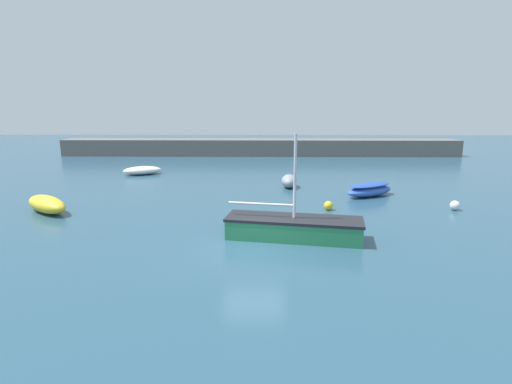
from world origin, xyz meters
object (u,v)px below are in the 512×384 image
(sailboat_short_mast, at_px, (294,228))
(mooring_buoy_yellow, at_px, (328,206))
(mooring_buoy_white, at_px, (455,205))
(rowboat_with_red_cover, at_px, (370,190))
(rowboat_blue_near, at_px, (47,204))
(dinghy_near_pier, at_px, (289,181))
(open_tender_yellow, at_px, (142,170))

(sailboat_short_mast, distance_m, mooring_buoy_yellow, 5.29)
(mooring_buoy_white, xyz_separation_m, mooring_buoy_yellow, (-6.99, -0.12, -0.01))
(rowboat_with_red_cover, height_order, mooring_buoy_white, rowboat_with_red_cover)
(rowboat_blue_near, height_order, mooring_buoy_yellow, rowboat_blue_near)
(dinghy_near_pier, xyz_separation_m, mooring_buoy_white, (8.79, -6.01, -0.18))
(dinghy_near_pier, relative_size, mooring_buoy_yellow, 4.15)
(sailboat_short_mast, bearing_deg, dinghy_near_pier, 97.35)
(mooring_buoy_white, bearing_deg, open_tender_yellow, 151.96)
(rowboat_with_red_cover, relative_size, open_tender_yellow, 1.08)
(rowboat_blue_near, bearing_deg, rowboat_with_red_cover, -127.80)
(open_tender_yellow, height_order, mooring_buoy_white, open_tender_yellow)
(sailboat_short_mast, distance_m, open_tender_yellow, 19.54)
(rowboat_blue_near, distance_m, mooring_buoy_yellow, 15.33)
(rowboat_with_red_cover, bearing_deg, dinghy_near_pier, 121.98)
(open_tender_yellow, bearing_deg, rowboat_with_red_cover, 133.80)
(dinghy_near_pier, relative_size, open_tender_yellow, 0.61)
(dinghy_near_pier, distance_m, open_tender_yellow, 12.87)
(rowboat_with_red_cover, bearing_deg, sailboat_short_mast, -153.32)
(sailboat_short_mast, height_order, mooring_buoy_white, sailboat_short_mast)
(rowboat_blue_near, xyz_separation_m, open_tender_yellow, (1.66, 11.83, -0.11))
(rowboat_with_red_cover, bearing_deg, rowboat_blue_near, 162.86)
(dinghy_near_pier, bearing_deg, mooring_buoy_white, -122.32)
(rowboat_blue_near, relative_size, sailboat_short_mast, 0.58)
(mooring_buoy_yellow, bearing_deg, dinghy_near_pier, 106.36)
(open_tender_yellow, bearing_deg, rowboat_blue_near, 60.23)
(sailboat_short_mast, height_order, mooring_buoy_yellow, sailboat_short_mast)
(dinghy_near_pier, xyz_separation_m, sailboat_short_mast, (-0.48, -10.90, 0.04))
(rowboat_with_red_cover, xyz_separation_m, dinghy_near_pier, (-4.96, 2.64, 0.03))
(dinghy_near_pier, height_order, open_tender_yellow, dinghy_near_pier)
(rowboat_blue_near, bearing_deg, open_tender_yellow, -58.60)
(rowboat_with_red_cover, distance_m, rowboat_blue_near, 18.95)
(mooring_buoy_yellow, bearing_deg, rowboat_blue_near, -177.31)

